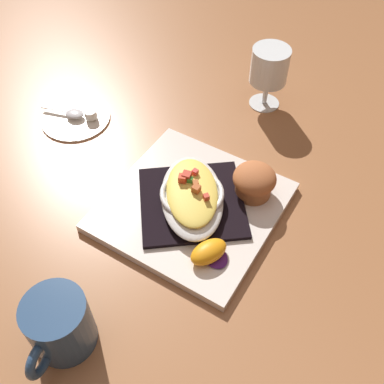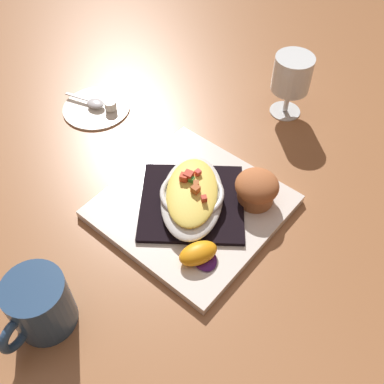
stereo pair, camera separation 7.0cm
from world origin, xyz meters
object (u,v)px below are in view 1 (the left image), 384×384
coffee_mug (60,327)px  spoon (75,112)px  stemmed_glass (269,69)px  square_plate (192,207)px  creamer_cup_0 (91,114)px  orange_garnish (209,252)px  muffin (254,181)px  creamer_saucer (78,116)px  gratin_dish (192,194)px

coffee_mug → spoon: 0.46m
stemmed_glass → square_plate: bearing=-163.7°
creamer_cup_0 → orange_garnish: bearing=-100.8°
square_plate → muffin: size_ratio=3.76×
orange_garnish → creamer_saucer: orange_garnish is taller
square_plate → muffin: muffin is taller
square_plate → stemmed_glass: (0.30, 0.09, 0.08)m
stemmed_glass → creamer_cup_0: 0.36m
creamer_saucer → spoon: spoon is taller
orange_garnish → square_plate: bearing=58.8°
muffin → orange_garnish: size_ratio=1.08×
creamer_saucer → stemmed_glass: bearing=-38.6°
square_plate → stemmed_glass: 0.32m
muffin → stemmed_glass: size_ratio=0.57×
gratin_dish → creamer_saucer: 0.33m
square_plate → stemmed_glass: stemmed_glass is taller
coffee_mug → creamer_saucer: 0.46m
gratin_dish → orange_garnish: size_ratio=3.01×
gratin_dish → creamer_cup_0: (0.02, 0.30, -0.02)m
orange_garnish → creamer_saucer: 0.42m
spoon → orange_garnish: bearing=-97.7°
orange_garnish → creamer_saucer: (0.06, 0.41, -0.02)m
muffin → creamer_cup_0: muffin is taller
creamer_cup_0 → muffin: bearing=-78.9°
creamer_saucer → muffin: bearing=-77.5°
muffin → creamer_cup_0: 0.36m
square_plate → muffin: (0.09, -0.06, 0.04)m
gratin_dish → creamer_saucer: (0.00, 0.32, -0.04)m
coffee_mug → creamer_cup_0: coffee_mug is taller
creamer_saucer → spoon: bearing=119.7°
coffee_mug → spoon: size_ratio=1.23×
muffin → coffee_mug: 0.37m
gratin_dish → spoon: 0.33m
creamer_saucer → square_plate: bearing=-90.8°
muffin → creamer_saucer: muffin is taller
square_plate → orange_garnish: size_ratio=4.06×
orange_garnish → creamer_cup_0: orange_garnish is taller
spoon → stemmed_glass: bearing=-38.8°
square_plate → creamer_saucer: bearing=89.2°
muffin → creamer_saucer: 0.39m
muffin → spoon: size_ratio=0.79×
coffee_mug → stemmed_glass: bearing=12.0°
stemmed_glass → creamer_saucer: 0.39m
square_plate → orange_garnish: 0.11m
gratin_dish → coffee_mug: bearing=-172.8°
square_plate → orange_garnish: (-0.05, -0.09, 0.02)m
square_plate → coffee_mug: 0.28m
orange_garnish → gratin_dish: bearing=58.8°
creamer_cup_0 → creamer_saucer: bearing=119.7°
square_plate → coffee_mug: (-0.28, -0.04, 0.03)m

